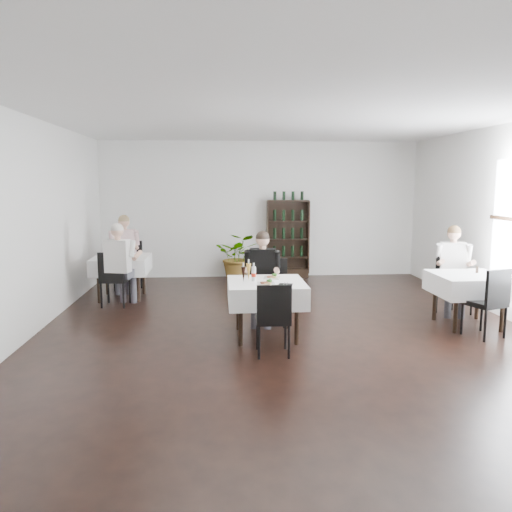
{
  "coord_description": "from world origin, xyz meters",
  "views": [
    {
      "loc": [
        -0.94,
        -6.59,
        2.09
      ],
      "look_at": [
        -0.42,
        0.2,
        1.09
      ],
      "focal_mm": 35.0,
      "sensor_mm": 36.0,
      "label": 1
    }
  ],
  "objects_px": {
    "wine_shelf": "(288,240)",
    "diner_main": "(262,271)",
    "potted_tree": "(239,256)",
    "main_table": "(266,292)"
  },
  "relations": [
    {
      "from": "wine_shelf",
      "to": "main_table",
      "type": "bearing_deg",
      "value": -101.78
    },
    {
      "from": "diner_main",
      "to": "wine_shelf",
      "type": "bearing_deg",
      "value": 76.25
    },
    {
      "from": "main_table",
      "to": "potted_tree",
      "type": "relative_size",
      "value": 1.01
    },
    {
      "from": "main_table",
      "to": "potted_tree",
      "type": "bearing_deg",
      "value": 92.84
    },
    {
      "from": "wine_shelf",
      "to": "diner_main",
      "type": "height_order",
      "value": "wine_shelf"
    },
    {
      "from": "wine_shelf",
      "to": "diner_main",
      "type": "xyz_separation_m",
      "value": [
        -0.9,
        -3.67,
        -0.04
      ]
    },
    {
      "from": "wine_shelf",
      "to": "diner_main",
      "type": "bearing_deg",
      "value": -103.75
    },
    {
      "from": "wine_shelf",
      "to": "diner_main",
      "type": "distance_m",
      "value": 3.77
    },
    {
      "from": "wine_shelf",
      "to": "main_table",
      "type": "height_order",
      "value": "wine_shelf"
    },
    {
      "from": "potted_tree",
      "to": "diner_main",
      "type": "height_order",
      "value": "diner_main"
    }
  ]
}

